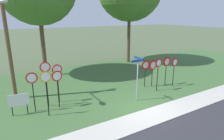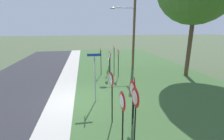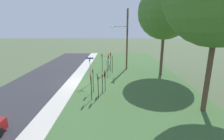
% 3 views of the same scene
% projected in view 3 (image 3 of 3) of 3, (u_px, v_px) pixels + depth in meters
% --- Properties ---
extents(ground_plane, '(160.00, 160.00, 0.00)m').
position_uv_depth(ground_plane, '(79.00, 83.00, 18.41)').
color(ground_plane, '#4C5B3D').
extents(road_asphalt, '(44.00, 6.40, 0.01)m').
position_uv_depth(road_asphalt, '(37.00, 83.00, 18.45)').
color(road_asphalt, '#2D2D33').
rests_on(road_asphalt, ground_plane).
extents(sidewalk_strip, '(44.00, 1.60, 0.06)m').
position_uv_depth(sidewalk_strip, '(72.00, 83.00, 18.41)').
color(sidewalk_strip, '#BCB7AD').
rests_on(sidewalk_strip, ground_plane).
extents(grass_median, '(44.00, 12.00, 0.04)m').
position_uv_depth(grass_median, '(133.00, 83.00, 18.34)').
color(grass_median, '#3D6033').
rests_on(grass_median, ground_plane).
extents(stop_sign_near_left, '(0.62, 0.12, 2.84)m').
position_uv_depth(stop_sign_near_left, '(110.00, 58.00, 22.58)').
color(stop_sign_near_left, black).
rests_on(stop_sign_near_left, grass_median).
extents(stop_sign_near_right, '(0.64, 0.11, 2.53)m').
position_uv_depth(stop_sign_near_right, '(112.00, 60.00, 21.91)').
color(stop_sign_near_right, black).
rests_on(stop_sign_near_right, grass_median).
extents(stop_sign_far_left, '(0.61, 0.13, 2.61)m').
position_uv_depth(stop_sign_far_left, '(102.00, 58.00, 22.89)').
color(stop_sign_far_left, black).
rests_on(stop_sign_far_left, grass_median).
extents(stop_sign_far_center, '(0.64, 0.13, 2.34)m').
position_uv_depth(stop_sign_far_center, '(107.00, 61.00, 22.16)').
color(stop_sign_far_center, black).
rests_on(stop_sign_far_center, grass_median).
extents(stop_sign_far_right, '(0.63, 0.13, 2.40)m').
position_uv_depth(stop_sign_far_right, '(108.00, 58.00, 23.47)').
color(stop_sign_far_right, black).
rests_on(stop_sign_far_right, grass_median).
extents(yield_sign_near_left, '(0.73, 0.16, 2.13)m').
position_uv_depth(yield_sign_near_left, '(105.00, 76.00, 15.61)').
color(yield_sign_near_left, black).
rests_on(yield_sign_near_left, grass_median).
extents(yield_sign_near_right, '(0.66, 0.12, 2.48)m').
position_uv_depth(yield_sign_near_right, '(93.00, 74.00, 15.34)').
color(yield_sign_near_right, black).
rests_on(yield_sign_near_right, grass_median).
extents(yield_sign_far_left, '(0.82, 0.12, 2.15)m').
position_uv_depth(yield_sign_far_left, '(102.00, 77.00, 15.09)').
color(yield_sign_far_left, black).
rests_on(yield_sign_far_left, grass_median).
extents(yield_sign_far_right, '(0.76, 0.11, 2.31)m').
position_uv_depth(yield_sign_far_right, '(98.00, 80.00, 13.92)').
color(yield_sign_far_right, black).
rests_on(yield_sign_far_right, grass_median).
extents(yield_sign_center, '(0.68, 0.11, 2.31)m').
position_uv_depth(yield_sign_center, '(91.00, 81.00, 13.66)').
color(yield_sign_center, black).
rests_on(yield_sign_center, grass_median).
extents(street_name_post, '(0.96, 0.82, 2.94)m').
position_uv_depth(street_name_post, '(90.00, 68.00, 17.64)').
color(street_name_post, '#9EA0A8').
rests_on(street_name_post, grass_median).
extents(utility_pole, '(2.10, 2.60, 8.57)m').
position_uv_depth(utility_pole, '(126.00, 37.00, 23.49)').
color(utility_pole, brown).
rests_on(utility_pole, grass_median).
extents(notice_board, '(1.09, 0.19, 1.25)m').
position_uv_depth(notice_board, '(109.00, 63.00, 24.46)').
color(notice_board, black).
rests_on(notice_board, grass_median).
extents(oak_tree_left, '(6.61, 6.61, 11.14)m').
position_uv_depth(oak_tree_left, '(165.00, 12.00, 19.80)').
color(oak_tree_left, brown).
rests_on(oak_tree_left, grass_median).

